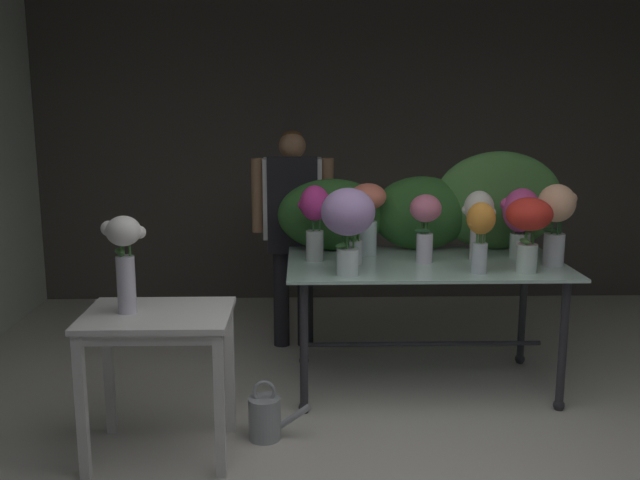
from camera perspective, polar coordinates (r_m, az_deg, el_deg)
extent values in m
plane|color=beige|center=(5.04, 4.27, -10.54)|extent=(8.74, 8.74, 0.00)
cube|color=#4C4742|center=(6.68, 2.78, 7.80)|extent=(5.97, 0.12, 2.94)
cube|color=#AED4C6|center=(4.61, 8.41, -1.84)|extent=(1.76, 0.99, 0.02)
cylinder|color=#2D2D33|center=(4.28, -1.29, -8.63)|extent=(0.05, 0.05, 0.82)
sphere|color=#2D2D33|center=(4.42, -1.27, -13.29)|extent=(0.07, 0.07, 0.07)
cylinder|color=#2D2D33|center=(4.56, 18.91, -8.01)|extent=(0.05, 0.05, 0.82)
sphere|color=#2D2D33|center=(4.69, 18.61, -12.43)|extent=(0.07, 0.07, 0.07)
cylinder|color=#2D2D33|center=(5.03, -1.32, -5.58)|extent=(0.05, 0.05, 0.82)
sphere|color=#2D2D33|center=(5.16, -1.30, -9.65)|extent=(0.07, 0.07, 0.07)
cylinder|color=#2D2D33|center=(5.27, 15.96, -5.25)|extent=(0.05, 0.05, 0.82)
sphere|color=#2D2D33|center=(5.39, 15.74, -9.15)|extent=(0.07, 0.07, 0.07)
cylinder|color=#2D2D33|center=(4.76, 8.22, -8.26)|extent=(1.56, 0.03, 0.03)
cube|color=white|center=(3.78, -12.92, -5.89)|extent=(0.76, 0.58, 0.03)
cube|color=white|center=(3.80, -12.89, -6.54)|extent=(0.70, 0.52, 0.06)
cube|color=white|center=(3.77, -18.59, -12.61)|extent=(0.05, 0.05, 0.76)
cube|color=white|center=(3.63, -8.06, -13.05)|extent=(0.05, 0.05, 0.76)
cube|color=white|center=(4.22, -16.58, -9.92)|extent=(0.05, 0.05, 0.76)
cube|color=white|center=(4.09, -7.25, -10.18)|extent=(0.05, 0.05, 0.76)
cylinder|color=#232328|center=(5.44, -3.12, -4.18)|extent=(0.12, 0.12, 0.85)
cylinder|color=#232328|center=(5.44, -1.19, -4.17)|extent=(0.12, 0.12, 0.85)
cube|color=silver|center=(5.30, -2.21, 3.37)|extent=(0.43, 0.22, 0.59)
cube|color=black|center=(5.19, -2.23, 2.76)|extent=(0.37, 0.02, 0.71)
cylinder|color=#936B4C|center=(5.30, -5.04, 3.59)|extent=(0.09, 0.09, 0.55)
cylinder|color=#936B4C|center=(5.29, 0.61, 3.62)|extent=(0.09, 0.09, 0.55)
sphere|color=#936B4C|center=(5.26, -2.25, 7.56)|extent=(0.20, 0.20, 0.20)
ellipsoid|color=brown|center=(5.27, -2.25, 8.27)|extent=(0.15, 0.15, 0.09)
ellipsoid|color=#2D6028|center=(4.87, 0.97, 2.04)|extent=(0.75, 0.32, 0.49)
ellipsoid|color=#2D6028|center=(4.93, 8.10, 2.15)|extent=(0.68, 0.30, 0.51)
ellipsoid|color=#477F3D|center=(5.03, 14.10, 3.07)|extent=(0.89, 0.25, 0.68)
cylinder|color=silver|center=(4.71, 12.51, -0.34)|extent=(0.10, 0.10, 0.20)
cylinder|color=#9EBCB2|center=(4.72, 12.48, -1.01)|extent=(0.09, 0.09, 0.08)
cylinder|color=#2D6028|center=(4.71, 12.82, 0.19)|extent=(0.01, 0.01, 0.27)
cylinder|color=#2D6028|center=(4.72, 12.45, 0.23)|extent=(0.01, 0.01, 0.27)
cylinder|color=#2D6028|center=(4.70, 12.28, 0.18)|extent=(0.01, 0.01, 0.27)
cylinder|color=#2D6028|center=(4.67, 12.62, 0.11)|extent=(0.01, 0.01, 0.27)
ellipsoid|color=white|center=(4.66, 12.63, 2.56)|extent=(0.19, 0.19, 0.22)
sphere|color=white|center=(4.66, 11.68, 2.39)|extent=(0.06, 0.06, 0.06)
sphere|color=white|center=(4.68, 13.47, 2.14)|extent=(0.08, 0.08, 0.08)
cylinder|color=silver|center=(4.49, 2.80, -0.99)|extent=(0.10, 0.10, 0.15)
cylinder|color=#9EBCB2|center=(4.50, 2.80, -1.50)|extent=(0.09, 0.09, 0.06)
cylinder|color=#477F3D|center=(4.47, 3.13, -0.20)|extent=(0.01, 0.01, 0.26)
cylinder|color=#477F3D|center=(4.49, 2.79, -0.14)|extent=(0.01, 0.01, 0.26)
cylinder|color=#477F3D|center=(4.48, 2.60, -0.18)|extent=(0.01, 0.01, 0.26)
cylinder|color=#477F3D|center=(4.46, 2.86, -0.22)|extent=(0.01, 0.01, 0.26)
ellipsoid|color=#EFB2BC|center=(4.45, 2.83, 2.17)|extent=(0.16, 0.16, 0.19)
sphere|color=#EFB2BC|center=(4.45, 3.59, 2.40)|extent=(0.06, 0.06, 0.06)
ellipsoid|color=#2D6028|center=(4.48, 2.67, 0.19)|extent=(0.04, 0.10, 0.03)
cylinder|color=silver|center=(4.44, 16.26, -1.41)|extent=(0.12, 0.12, 0.17)
cylinder|color=#9EBCB2|center=(4.45, 16.22, -2.02)|extent=(0.11, 0.11, 0.07)
cylinder|color=#387033|center=(4.43, 16.69, -0.56)|extent=(0.01, 0.01, 0.29)
cylinder|color=#387033|center=(4.44, 16.13, -0.51)|extent=(0.01, 0.01, 0.29)
cylinder|color=#387033|center=(4.40, 16.18, -0.63)|extent=(0.01, 0.01, 0.29)
ellipsoid|color=red|center=(4.39, 16.45, 2.01)|extent=(0.27, 0.27, 0.20)
ellipsoid|color=#477F3D|center=(4.40, 16.12, -0.09)|extent=(0.06, 0.11, 0.03)
cylinder|color=silver|center=(4.19, 2.24, -1.76)|extent=(0.13, 0.13, 0.16)
cylinder|color=#9EBCB2|center=(4.20, 2.23, -2.36)|extent=(0.12, 0.12, 0.07)
cylinder|color=#387033|center=(4.19, 2.70, -0.77)|extent=(0.01, 0.01, 0.29)
cylinder|color=#387033|center=(4.21, 2.29, -0.71)|extent=(0.01, 0.01, 0.29)
cylinder|color=#387033|center=(4.18, 1.84, -0.78)|extent=(0.01, 0.01, 0.29)
cylinder|color=#387033|center=(4.16, 2.18, -0.85)|extent=(0.01, 0.01, 0.29)
ellipsoid|color=#B28ED1|center=(4.13, 2.27, 2.28)|extent=(0.32, 0.32, 0.28)
sphere|color=#B28ED1|center=(4.16, 0.87, 2.34)|extent=(0.10, 0.10, 0.10)
ellipsoid|color=#387033|center=(4.16, 1.80, -0.45)|extent=(0.10, 0.09, 0.03)
cylinder|color=silver|center=(4.56, -0.42, -0.46)|extent=(0.11, 0.11, 0.20)
cylinder|color=#9EBCB2|center=(4.58, -0.42, -1.13)|extent=(0.10, 0.10, 0.08)
cylinder|color=#28562D|center=(4.54, -0.05, 0.27)|extent=(0.01, 0.01, 0.30)
cylinder|color=#28562D|center=(4.57, -0.55, 0.34)|extent=(0.01, 0.01, 0.30)
cylinder|color=#28562D|center=(4.54, -0.55, 0.25)|extent=(0.01, 0.01, 0.30)
ellipsoid|color=#D1338E|center=(4.52, -0.43, 2.99)|extent=(0.19, 0.19, 0.23)
sphere|color=#D1338E|center=(4.55, -1.40, 2.84)|extent=(0.06, 0.06, 0.06)
cylinder|color=silver|center=(4.74, 3.84, 0.16)|extent=(0.12, 0.12, 0.23)
cylinder|color=#9EBCB2|center=(4.75, 3.83, -0.60)|extent=(0.11, 0.11, 0.10)
cylinder|color=#28562D|center=(4.73, 4.09, 0.88)|extent=(0.01, 0.01, 0.33)
cylinder|color=#28562D|center=(4.76, 3.68, 0.94)|extent=(0.01, 0.01, 0.33)
cylinder|color=#28562D|center=(4.72, 3.72, 0.85)|extent=(0.01, 0.01, 0.33)
ellipsoid|color=#EF7A60|center=(4.70, 3.89, 3.50)|extent=(0.24, 0.24, 0.17)
ellipsoid|color=#387033|center=(4.70, 3.86, 1.74)|extent=(0.08, 0.11, 0.03)
cylinder|color=silver|center=(4.34, 12.66, -1.43)|extent=(0.09, 0.09, 0.18)
cylinder|color=#9EBCB2|center=(4.35, 12.63, -2.09)|extent=(0.09, 0.09, 0.08)
cylinder|color=#477F3D|center=(4.33, 13.00, -0.79)|extent=(0.01, 0.01, 0.27)
cylinder|color=#477F3D|center=(4.34, 12.64, -0.74)|extent=(0.01, 0.01, 0.27)
cylinder|color=#477F3D|center=(4.32, 12.44, -0.78)|extent=(0.01, 0.01, 0.27)
cylinder|color=#477F3D|center=(4.31, 12.80, -0.82)|extent=(0.01, 0.01, 0.27)
ellipsoid|color=orange|center=(4.29, 12.80, 1.71)|extent=(0.17, 0.17, 0.19)
sphere|color=orange|center=(4.26, 12.18, 1.30)|extent=(0.06, 0.06, 0.06)
sphere|color=orange|center=(4.32, 13.31, 1.61)|extent=(0.08, 0.08, 0.08)
cylinder|color=silver|center=(4.67, 18.24, -0.73)|extent=(0.13, 0.13, 0.20)
cylinder|color=#9EBCB2|center=(4.68, 18.20, -1.41)|extent=(0.12, 0.12, 0.08)
cylinder|color=#28562D|center=(4.66, 18.67, 0.05)|extent=(0.01, 0.01, 0.31)
cylinder|color=#28562D|center=(4.68, 18.07, 0.13)|extent=(0.01, 0.01, 0.31)
cylinder|color=#28562D|center=(4.64, 18.06, 0.05)|extent=(0.01, 0.01, 0.31)
cylinder|color=#28562D|center=(4.63, 18.49, -0.02)|extent=(0.01, 0.01, 0.31)
ellipsoid|color=#F4B78E|center=(4.62, 18.46, 2.83)|extent=(0.23, 0.23, 0.23)
sphere|color=#F4B78E|center=(4.57, 17.41, 2.54)|extent=(0.07, 0.07, 0.07)
sphere|color=#F4B78E|center=(4.62, 19.47, 3.15)|extent=(0.08, 0.08, 0.08)
ellipsoid|color=#28562D|center=(4.65, 18.06, 0.76)|extent=(0.11, 0.08, 0.03)
cylinder|color=silver|center=(4.56, 8.38, -0.64)|extent=(0.10, 0.10, 0.19)
cylinder|color=#9EBCB2|center=(4.58, 8.36, -1.28)|extent=(0.10, 0.10, 0.08)
cylinder|color=#387033|center=(4.56, 8.62, 0.10)|extent=(0.01, 0.01, 0.29)
cylinder|color=#387033|center=(4.58, 8.33, 0.15)|extent=(0.01, 0.01, 0.29)
cylinder|color=#387033|center=(4.55, 8.10, 0.09)|extent=(0.01, 0.01, 0.29)
cylinder|color=#387033|center=(4.54, 8.43, 0.06)|extent=(0.01, 0.01, 0.29)
ellipsoid|color=pink|center=(4.52, 8.47, 2.53)|extent=(0.20, 0.20, 0.18)
sphere|color=pink|center=(4.53, 7.62, 2.59)|extent=(0.05, 0.05, 0.05)
sphere|color=pink|center=(4.55, 9.16, 2.28)|extent=(0.09, 0.09, 0.09)
ellipsoid|color=#28562D|center=(4.53, 8.22, 0.75)|extent=(0.11, 0.06, 0.03)
cylinder|color=silver|center=(4.83, 15.73, -0.42)|extent=(0.13, 0.13, 0.16)
cylinder|color=#9EBCB2|center=(4.84, 15.70, -0.95)|extent=(0.12, 0.12, 0.07)
cylinder|color=#2D6028|center=(4.83, 16.02, -0.01)|extent=(0.01, 0.01, 0.22)
cylinder|color=#2D6028|center=(4.86, 15.67, 0.07)|extent=(0.01, 0.01, 0.22)
cylinder|color=#2D6028|center=(4.81, 15.41, -0.02)|extent=(0.01, 0.01, 0.22)
cylinder|color=#2D6028|center=(4.79, 15.81, -0.08)|extent=(0.01, 0.01, 0.22)
ellipsoid|color=#E54C9E|center=(4.80, 15.88, 2.29)|extent=(0.24, 0.24, 0.29)
sphere|color=#E54C9E|center=(4.79, 14.82, 2.76)|extent=(0.09, 0.09, 0.09)
sphere|color=#E54C9E|center=(4.83, 16.69, 2.62)|extent=(0.09, 0.09, 0.09)
ellipsoid|color=#387033|center=(4.84, 15.97, 0.81)|extent=(0.05, 0.10, 0.03)
cylinder|color=silver|center=(3.77, -15.28, -3.47)|extent=(0.10, 0.10, 0.30)
cylinder|color=#9EBCB2|center=(3.79, -15.22, -4.69)|extent=(0.09, 0.09, 0.12)
cylinder|color=#477F3D|center=(3.76, -14.92, -2.75)|extent=(0.01, 0.01, 0.37)
cylinder|color=#477F3D|center=(3.78, -15.40, -2.70)|extent=(0.01, 0.01, 0.37)
cylinder|color=#477F3D|center=(3.75, -15.56, -2.82)|extent=(0.01, 0.01, 0.37)
ellipsoid|color=white|center=(3.71, -15.50, 0.71)|extent=(0.18, 0.18, 0.15)
sphere|color=white|center=(3.74, -16.61, 0.89)|extent=(0.08, 0.08, 0.08)
sphere|color=white|center=(3.73, -14.28, 0.60)|extent=(0.07, 0.07, 0.07)
ellipsoid|color=#477F3D|center=(3.76, -15.78, -0.91)|extent=(0.09, 0.11, 0.03)
cylinder|color=#999EA3|center=(4.09, -4.47, -14.07)|extent=(0.18, 0.18, 0.24)
cylinder|color=#999EA3|center=(4.08, -2.02, -13.93)|extent=(0.18, 0.04, 0.14)
torus|color=#999EA3|center=(4.02, -4.51, -12.01)|extent=(0.13, 0.02, 0.13)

